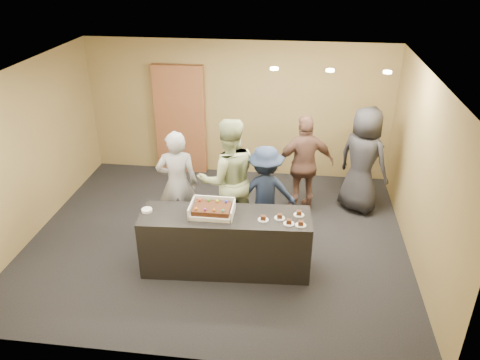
{
  "coord_description": "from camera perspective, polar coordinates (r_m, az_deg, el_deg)",
  "views": [
    {
      "loc": [
        1.17,
        -6.28,
        4.31
      ],
      "look_at": [
        0.36,
        0.0,
        1.08
      ],
      "focal_mm": 35.0,
      "sensor_mm": 36.0,
      "label": 1
    }
  ],
  "objects": [
    {
      "name": "plate_stack",
      "position": [
        6.77,
        -11.29,
        -3.63
      ],
      "size": [
        0.15,
        0.15,
        0.04
      ],
      "primitive_type": "cylinder",
      "color": "white",
      "rests_on": "serving_counter"
    },
    {
      "name": "slice_e",
      "position": [
        6.37,
        7.41,
        -5.32
      ],
      "size": [
        0.15,
        0.15,
        0.07
      ],
      "color": "white",
      "rests_on": "serving_counter"
    },
    {
      "name": "person_navy_man",
      "position": [
        7.39,
        3.05,
        -1.54
      ],
      "size": [
        1.09,
        0.73,
        1.56
      ],
      "primitive_type": "imported",
      "rotation": [
        0.0,
        0.0,
        3.3
      ],
      "color": "#1C2741",
      "rests_on": "floor"
    },
    {
      "name": "room",
      "position": [
        7.04,
        -2.93,
        2.14
      ],
      "size": [
        6.04,
        6.0,
        2.7
      ],
      "color": "black",
      "rests_on": "ground"
    },
    {
      "name": "cake_box",
      "position": [
        6.58,
        -3.39,
        -3.78
      ],
      "size": [
        0.61,
        0.42,
        0.18
      ],
      "color": "white",
      "rests_on": "serving_counter"
    },
    {
      "name": "person_dark_suit",
      "position": [
        8.34,
        14.77,
        2.35
      ],
      "size": [
        1.1,
        1.05,
        1.9
      ],
      "primitive_type": "imported",
      "rotation": [
        0.0,
        0.0,
        2.47
      ],
      "color": "#25262A",
      "rests_on": "floor"
    },
    {
      "name": "person_brown_extra",
      "position": [
        8.12,
        7.87,
        1.85
      ],
      "size": [
        1.12,
        0.7,
        1.78
      ],
      "primitive_type": "imported",
      "rotation": [
        0.0,
        0.0,
        3.42
      ],
      "color": "brown",
      "rests_on": "floor"
    },
    {
      "name": "person_server_grey",
      "position": [
        7.46,
        -7.62,
        -0.49
      ],
      "size": [
        0.72,
        0.54,
        1.78
      ],
      "primitive_type": "imported",
      "rotation": [
        0.0,
        0.0,
        3.33
      ],
      "color": "#99989E",
      "rests_on": "floor"
    },
    {
      "name": "sheet_cake",
      "position": [
        6.54,
        -3.44,
        -3.48
      ],
      "size": [
        0.52,
        0.36,
        0.11
      ],
      "color": "#31190B",
      "rests_on": "cake_box"
    },
    {
      "name": "person_sage_man",
      "position": [
        7.31,
        -1.44,
        0.08
      ],
      "size": [
        1.18,
        1.06,
        2.0
      ],
      "primitive_type": "imported",
      "rotation": [
        0.0,
        0.0,
        3.52
      ],
      "color": "#9EAD7B",
      "rests_on": "floor"
    },
    {
      "name": "slice_a",
      "position": [
        6.44,
        2.85,
        -4.71
      ],
      "size": [
        0.15,
        0.15,
        0.07
      ],
      "color": "white",
      "rests_on": "serving_counter"
    },
    {
      "name": "slice_b",
      "position": [
        6.5,
        4.86,
        -4.5
      ],
      "size": [
        0.15,
        0.15,
        0.07
      ],
      "color": "white",
      "rests_on": "serving_counter"
    },
    {
      "name": "slice_d",
      "position": [
        6.6,
        7.19,
        -4.08
      ],
      "size": [
        0.15,
        0.15,
        0.07
      ],
      "color": "white",
      "rests_on": "serving_counter"
    },
    {
      "name": "ceiling_spotlights",
      "position": [
        6.99,
        10.93,
        13.0
      ],
      "size": [
        1.72,
        0.12,
        0.03
      ],
      "color": "#FFEAC6",
      "rests_on": "ceiling"
    },
    {
      "name": "serving_counter",
      "position": [
        6.8,
        -1.74,
        -7.56
      ],
      "size": [
        2.44,
        0.86,
        0.9
      ],
      "primitive_type": "cube",
      "rotation": [
        0.0,
        0.0,
        0.07
      ],
      "color": "black",
      "rests_on": "floor"
    },
    {
      "name": "storage_cabinet",
      "position": [
        9.55,
        -7.3,
        7.26
      ],
      "size": [
        1.01,
        0.15,
        2.22
      ],
      "primitive_type": "cube",
      "color": "brown",
      "rests_on": "floor"
    },
    {
      "name": "slice_c",
      "position": [
        6.39,
        5.99,
        -5.16
      ],
      "size": [
        0.15,
        0.15,
        0.07
      ],
      "color": "white",
      "rests_on": "serving_counter"
    }
  ]
}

